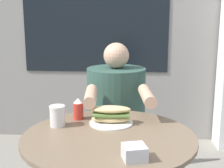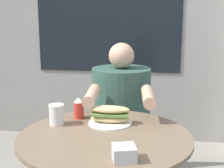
# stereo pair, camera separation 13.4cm
# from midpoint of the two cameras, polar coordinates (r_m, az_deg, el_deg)

# --- Properties ---
(storefront_wall) EXTENTS (8.00, 0.09, 2.80)m
(storefront_wall) POSITION_cam_midpoint_polar(r_m,az_deg,el_deg) (3.26, 0.64, 14.06)
(storefront_wall) COLOR gray
(storefront_wall) RESTS_ON ground_plane
(diner_chair) EXTENTS (0.41, 0.41, 0.87)m
(diner_chair) POSITION_cam_midpoint_polar(r_m,az_deg,el_deg) (2.50, -0.55, -5.76)
(diner_chair) COLOR slate
(diner_chair) RESTS_ON ground_plane
(seated_diner) EXTENTS (0.44, 0.73, 1.13)m
(seated_diner) POSITION_cam_midpoint_polar(r_m,az_deg,el_deg) (2.19, -0.94, -9.64)
(seated_diner) COLOR #2D4C42
(seated_diner) RESTS_ON ground_plane
(sandwich_on_plate) EXTENTS (0.23, 0.23, 0.10)m
(sandwich_on_plate) POSITION_cam_midpoint_polar(r_m,az_deg,el_deg) (1.65, -2.62, -5.89)
(sandwich_on_plate) COLOR white
(sandwich_on_plate) RESTS_ON cafe_table
(drink_cup) EXTENTS (0.08, 0.08, 0.11)m
(drink_cup) POSITION_cam_midpoint_polar(r_m,az_deg,el_deg) (1.65, -12.27, -5.75)
(drink_cup) COLOR silver
(drink_cup) RESTS_ON cafe_table
(napkin_box) EXTENTS (0.11, 0.11, 0.06)m
(napkin_box) POSITION_cam_midpoint_polar(r_m,az_deg,el_deg) (1.26, 1.01, -12.48)
(napkin_box) COLOR silver
(napkin_box) RESTS_ON cafe_table
(condiment_bottle) EXTENTS (0.06, 0.06, 0.12)m
(condiment_bottle) POSITION_cam_midpoint_polar(r_m,az_deg,el_deg) (1.74, -8.41, -4.58)
(condiment_bottle) COLOR red
(condiment_bottle) RESTS_ON cafe_table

